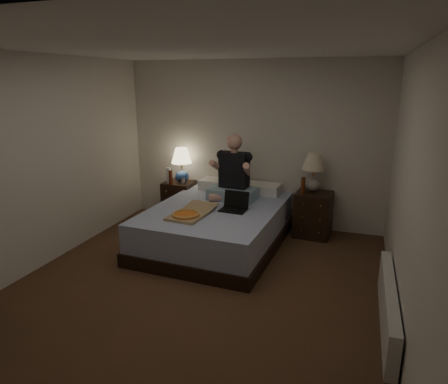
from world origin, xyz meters
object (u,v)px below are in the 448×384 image
at_px(bed, 217,226).
at_px(radiator, 388,305).
at_px(nightstand_right, 313,214).
at_px(water_bottle, 169,175).
at_px(pizza_box, 186,215).
at_px(lamp_right, 313,172).
at_px(lamp_left, 182,165).
at_px(nightstand_left, 179,200).
at_px(beer_bottle_left, 171,177).
at_px(beer_bottle_right, 303,185).
at_px(laptop, 233,202).
at_px(person, 233,167).
at_px(soda_can, 183,181).

distance_m(bed, radiator, 2.49).
height_order(nightstand_right, water_bottle, water_bottle).
xyz_separation_m(pizza_box, radiator, (2.34, -0.71, -0.38)).
height_order(bed, lamp_right, lamp_right).
bearing_deg(radiator, lamp_right, 114.81).
distance_m(nightstand_right, water_bottle, 2.33).
height_order(nightstand_right, radiator, nightstand_right).
xyz_separation_m(lamp_left, water_bottle, (-0.18, -0.11, -0.16)).
xyz_separation_m(nightstand_left, beer_bottle_left, (-0.05, -0.19, 0.42)).
bearing_deg(beer_bottle_left, radiator, -31.59).
bearing_deg(beer_bottle_right, pizza_box, -135.52).
relative_size(beer_bottle_left, laptop, 0.68).
bearing_deg(laptop, nightstand_right, 45.08).
bearing_deg(lamp_left, person, -22.91).
bearing_deg(laptop, radiator, -28.88).
xyz_separation_m(bed, lamp_left, (-0.90, 0.85, 0.61)).
distance_m(water_bottle, laptop, 1.58).
bearing_deg(water_bottle, soda_can, 10.25).
relative_size(lamp_right, water_bottle, 2.24).
xyz_separation_m(laptop, pizza_box, (-0.47, -0.47, -0.08)).
bearing_deg(pizza_box, soda_can, 120.95).
bearing_deg(bed, pizza_box, -107.19).
xyz_separation_m(nightstand_left, pizza_box, (0.76, -1.41, 0.28)).
bearing_deg(lamp_right, beer_bottle_left, -175.82).
relative_size(beer_bottle_right, person, 0.25).
xyz_separation_m(lamp_right, laptop, (-0.90, -0.91, -0.27)).
relative_size(nightstand_left, pizza_box, 0.80).
bearing_deg(water_bottle, pizza_box, -55.99).
bearing_deg(lamp_left, bed, -43.42).
height_order(pizza_box, radiator, pizza_box).
xyz_separation_m(water_bottle, laptop, (1.34, -0.83, -0.07)).
height_order(bed, water_bottle, water_bottle).
xyz_separation_m(water_bottle, beer_bottle_right, (2.14, -0.06, 0.04)).
height_order(lamp_left, lamp_right, lamp_right).
relative_size(water_bottle, pizza_box, 0.33).
height_order(soda_can, beer_bottle_right, beer_bottle_right).
bearing_deg(lamp_left, water_bottle, -147.84).
bearing_deg(nightstand_left, beer_bottle_right, -4.55).
bearing_deg(water_bottle, beer_bottle_right, -1.57).
bearing_deg(beer_bottle_right, water_bottle, 178.43).
bearing_deg(beer_bottle_left, bed, -33.32).
xyz_separation_m(bed, beer_bottle_left, (-1.01, 0.66, 0.45)).
xyz_separation_m(beer_bottle_right, pizza_box, (-1.26, -1.24, -0.18)).
xyz_separation_m(person, laptop, (0.17, -0.52, -0.35)).
bearing_deg(bed, person, 80.58).
bearing_deg(water_bottle, bed, -34.38).
height_order(nightstand_left, beer_bottle_left, beer_bottle_left).
xyz_separation_m(lamp_right, radiator, (0.97, -2.09, -0.73)).
height_order(nightstand_right, laptop, laptop).
bearing_deg(radiator, laptop, 147.71).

